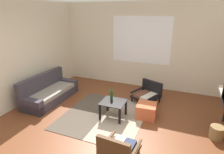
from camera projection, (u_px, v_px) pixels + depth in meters
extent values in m
plane|color=brown|center=(101.00, 136.00, 3.87)|extent=(7.80, 7.80, 0.00)
cube|color=beige|center=(141.00, 46.00, 6.09)|extent=(5.60, 0.12, 2.70)
cube|color=white|center=(141.00, 40.00, 5.98)|extent=(1.87, 0.01, 1.45)
cube|color=beige|center=(7.00, 57.00, 4.63)|extent=(0.12, 6.60, 2.70)
cube|color=#4C4238|center=(87.00, 112.00, 4.81)|extent=(0.95, 2.06, 0.01)
cube|color=gray|center=(122.00, 119.00, 4.47)|extent=(0.95, 2.06, 0.01)
cube|color=#38333D|center=(52.00, 97.00, 5.38)|extent=(0.70, 1.72, 0.23)
cube|color=gray|center=(52.00, 92.00, 5.32)|extent=(0.59, 1.54, 0.10)
cube|color=#38333D|center=(42.00, 85.00, 5.38)|extent=(0.14, 1.72, 0.63)
cube|color=#38333D|center=(67.00, 85.00, 6.03)|extent=(0.69, 0.18, 0.38)
cube|color=#38333D|center=(31.00, 106.00, 4.68)|extent=(0.69, 0.18, 0.38)
cube|color=black|center=(113.00, 102.00, 4.44)|extent=(0.56, 0.52, 0.02)
cube|color=black|center=(108.00, 104.00, 4.79)|extent=(0.04, 0.04, 0.39)
cube|color=black|center=(126.00, 108.00, 4.61)|extent=(0.04, 0.04, 0.39)
cube|color=black|center=(100.00, 112.00, 4.40)|extent=(0.04, 0.04, 0.39)
cube|color=black|center=(120.00, 116.00, 4.23)|extent=(0.04, 0.04, 0.39)
cylinder|color=black|center=(148.00, 106.00, 4.94)|extent=(0.04, 0.04, 0.14)
cylinder|color=black|center=(132.00, 99.00, 5.31)|extent=(0.04, 0.04, 0.14)
cylinder|color=black|center=(159.00, 100.00, 5.29)|extent=(0.04, 0.04, 0.14)
cylinder|color=black|center=(143.00, 94.00, 5.66)|extent=(0.04, 0.04, 0.14)
cube|color=black|center=(146.00, 97.00, 5.27)|extent=(0.82, 0.81, 0.05)
cube|color=beige|center=(149.00, 96.00, 5.16)|extent=(0.41, 0.59, 0.06)
cube|color=brown|center=(142.00, 94.00, 5.31)|extent=(0.41, 0.59, 0.06)
cube|color=black|center=(152.00, 87.00, 5.38)|extent=(0.61, 0.32, 0.37)
cube|color=black|center=(155.00, 96.00, 5.03)|extent=(0.28, 0.57, 0.04)
cube|color=black|center=(138.00, 90.00, 5.43)|extent=(0.28, 0.57, 0.04)
cylinder|color=#472D19|center=(114.00, 142.00, 3.60)|extent=(0.04, 0.04, 0.12)
cylinder|color=#472D19|center=(139.00, 150.00, 3.40)|extent=(0.04, 0.04, 0.12)
cube|color=#472D19|center=(120.00, 151.00, 3.24)|extent=(0.61, 0.66, 0.05)
cube|color=beige|center=(116.00, 146.00, 3.28)|extent=(0.23, 0.57, 0.06)
cube|color=#2D3856|center=(126.00, 150.00, 3.20)|extent=(0.23, 0.57, 0.06)
cube|color=#472D19|center=(113.00, 151.00, 2.93)|extent=(0.57, 0.11, 0.41)
cube|color=#472D19|center=(107.00, 141.00, 3.31)|extent=(0.09, 0.62, 0.04)
cube|color=#472D19|center=(135.00, 151.00, 3.09)|extent=(0.09, 0.62, 0.04)
cube|color=#BC5633|center=(146.00, 111.00, 4.52)|extent=(0.48, 0.48, 0.34)
cylinder|color=#194723|center=(111.00, 95.00, 4.54)|extent=(0.06, 0.06, 0.23)
cylinder|color=#194723|center=(111.00, 89.00, 4.49)|extent=(0.03, 0.03, 0.06)
cylinder|color=olive|center=(217.00, 133.00, 3.77)|extent=(0.27, 0.27, 0.27)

